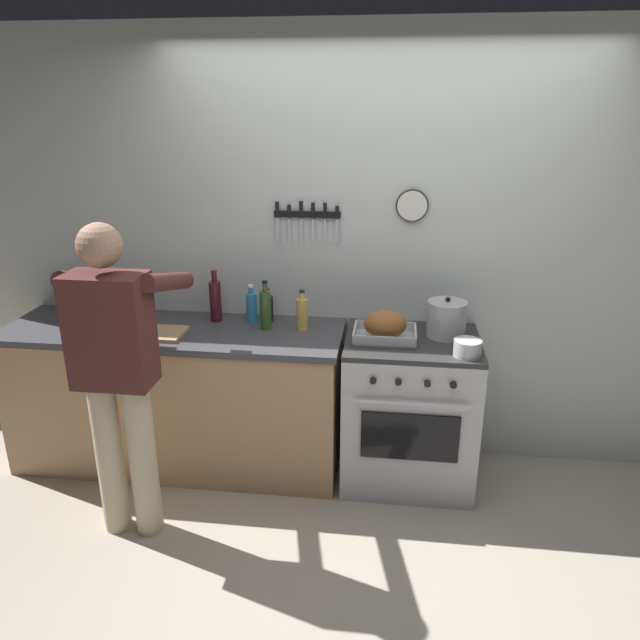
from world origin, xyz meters
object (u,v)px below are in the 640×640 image
at_px(person_cook, 117,365).
at_px(bottle_dish_soap, 252,307).
at_px(bottle_olive_oil, 266,309).
at_px(bottle_cooking_oil, 302,313).
at_px(bottle_soy_sauce, 268,307).
at_px(roasting_pan, 385,327).
at_px(cutting_board, 153,333).
at_px(bottle_wine_red, 215,300).
at_px(saucepan, 467,348).
at_px(stove, 409,410).
at_px(stock_pot, 447,319).

xyz_separation_m(person_cook, bottle_dish_soap, (0.48, 0.83, 0.04)).
bearing_deg(bottle_olive_oil, bottle_cooking_oil, 2.83).
xyz_separation_m(bottle_cooking_oil, bottle_soy_sauce, (-0.23, 0.13, -0.02)).
xyz_separation_m(roasting_pan, cutting_board, (-1.33, -0.09, -0.07)).
relative_size(roasting_pan, bottle_wine_red, 1.10).
bearing_deg(saucepan, roasting_pan, 157.81).
xyz_separation_m(roasting_pan, saucepan, (0.44, -0.18, -0.03)).
distance_m(person_cook, bottle_dish_soap, 0.96).
bearing_deg(bottle_dish_soap, saucepan, -16.86).
bearing_deg(bottle_wine_red, stove, -7.72).
distance_m(person_cook, bottle_cooking_oil, 1.09).
height_order(stove, bottle_cooking_oil, bottle_cooking_oil).
relative_size(stock_pot, bottle_olive_oil, 0.80).
xyz_separation_m(saucepan, bottle_dish_soap, (-1.25, 0.38, 0.05)).
relative_size(stock_pot, cutting_board, 0.65).
height_order(bottle_dish_soap, bottle_wine_red, bottle_wine_red).
bearing_deg(bottle_cooking_oil, bottle_dish_soap, 162.71).
bearing_deg(cutting_board, stock_pot, 6.57).
xyz_separation_m(stove, person_cook, (-1.46, -0.66, 0.50)).
distance_m(stock_pot, bottle_olive_oil, 1.05).
bearing_deg(cutting_board, bottle_dish_soap, 29.16).
bearing_deg(bottle_dish_soap, bottle_cooking_oil, -17.29).
xyz_separation_m(cutting_board, bottle_olive_oil, (0.63, 0.18, 0.11)).
relative_size(stove, bottle_wine_red, 2.82).
bearing_deg(person_cook, bottle_dish_soap, -26.83).
height_order(stove, bottle_wine_red, bottle_wine_red).
distance_m(cutting_board, bottle_olive_oil, 0.66).
xyz_separation_m(stove, stock_pot, (0.19, 0.08, 0.55)).
relative_size(person_cook, bottle_dish_soap, 7.17).
distance_m(bottle_cooking_oil, bottle_wine_red, 0.56).
distance_m(bottle_dish_soap, bottle_soy_sauce, 0.10).
bearing_deg(saucepan, stock_pot, 108.30).
distance_m(saucepan, bottle_wine_red, 1.52).
bearing_deg(bottle_wine_red, cutting_board, -137.19).
height_order(bottle_cooking_oil, bottle_dish_soap, bottle_cooking_oil).
distance_m(saucepan, cutting_board, 1.77).
height_order(saucepan, bottle_wine_red, bottle_wine_red).
distance_m(roasting_pan, bottle_soy_sauce, 0.75).
bearing_deg(stove, saucepan, -36.28).
bearing_deg(stock_pot, saucepan, -71.70).
relative_size(person_cook, saucepan, 11.29).
height_order(saucepan, bottle_cooking_oil, bottle_cooking_oil).
bearing_deg(person_cook, bottle_cooking_oil, -44.64).
bearing_deg(saucepan, bottle_soy_sauce, 160.51).
xyz_separation_m(saucepan, cutting_board, (-1.77, 0.09, -0.03)).
bearing_deg(bottle_cooking_oil, saucepan, -16.70).
bearing_deg(stove, bottle_dish_soap, 169.82).
height_order(stove, bottle_soy_sauce, bottle_soy_sauce).
distance_m(person_cook, saucepan, 1.79).
xyz_separation_m(stove, bottle_wine_red, (-1.19, 0.16, 0.58)).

